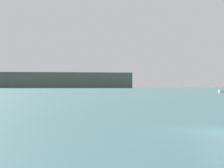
# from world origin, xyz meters

# --- Properties ---
(ground_plane) EXTENTS (4000.00, 4000.00, 0.00)m
(ground_plane) POSITION_xyz_m (0.00, 0.00, 0.00)
(ground_plane) COLOR #386066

